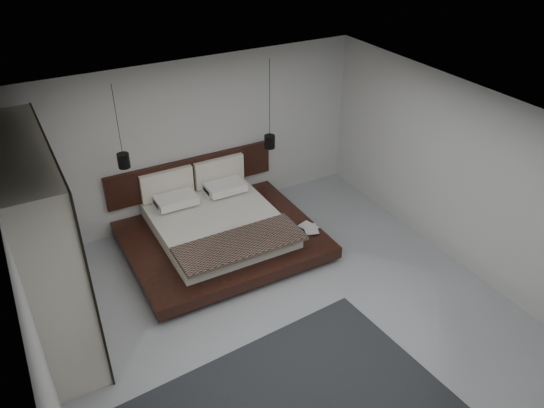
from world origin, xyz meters
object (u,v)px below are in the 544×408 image
pendant_left (124,160)px  pendant_right (270,141)px  wardrobe (44,244)px  lattice_screen (11,205)px  bed (218,229)px

pendant_left → pendant_right: same height
pendant_right → wardrobe: bearing=-163.0°
lattice_screen → pendant_right: 4.07m
bed → pendant_left: size_ratio=2.33×
wardrobe → lattice_screen: bearing=101.6°
wardrobe → pendant_right: bearing=17.0°
pendant_right → wardrobe: pendant_right is taller
lattice_screen → pendant_left: size_ratio=2.03×
lattice_screen → bed: (2.84, -0.55, -1.00)m
bed → wardrobe: size_ratio=1.10×
lattice_screen → bed: bearing=-11.0°
lattice_screen → pendant_left: bearing=-2.1°
bed → pendant_left: bearing=158.2°
pendant_left → pendant_right: size_ratio=0.84×
lattice_screen → wardrobe: size_ratio=0.96×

